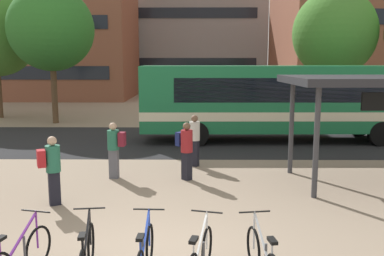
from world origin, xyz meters
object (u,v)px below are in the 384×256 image
object	(u,v)px
commuter_red_pack_0	(52,166)
commuter_navy_pack_3	(194,137)
city_bus	(282,100)
commuter_maroon_pack_5	(115,146)
parked_bicycle_black_1	(87,255)
commuter_navy_pack_2	(186,147)
street_tree_0	(334,33)
street_tree_3	(51,29)

from	to	relation	value
commuter_red_pack_0	commuter_navy_pack_3	xyz separation A→B (m)	(3.32, 3.85, 0.02)
city_bus	commuter_navy_pack_3	bearing A→B (deg)	49.31
commuter_maroon_pack_5	parked_bicycle_black_1	bearing A→B (deg)	101.54
commuter_navy_pack_2	commuter_navy_pack_3	size ratio (longest dim) A/B	1.00
commuter_navy_pack_2	street_tree_0	xyz separation A→B (m)	(7.82, 11.76, 3.92)
commuter_red_pack_0	commuter_navy_pack_2	bearing A→B (deg)	9.91
parked_bicycle_black_1	street_tree_0	bearing A→B (deg)	-34.96
parked_bicycle_black_1	commuter_navy_pack_2	bearing A→B (deg)	-21.06
street_tree_0	street_tree_3	world-z (taller)	street_tree_3
street_tree_3	commuter_navy_pack_3	bearing A→B (deg)	-51.34
commuter_navy_pack_2	street_tree_0	world-z (taller)	street_tree_0
commuter_navy_pack_3	street_tree_3	bearing A→B (deg)	151.18
commuter_navy_pack_3	street_tree_0	size ratio (longest dim) A/B	0.23
parked_bicycle_black_1	street_tree_0	xyz separation A→B (m)	(9.24, 17.45, 4.49)
parked_bicycle_black_1	commuter_red_pack_0	size ratio (longest dim) A/B	1.03
city_bus	street_tree_3	world-z (taller)	street_tree_3
commuter_red_pack_0	street_tree_3	world-z (taller)	street_tree_3
parked_bicycle_black_1	street_tree_3	size ratio (longest dim) A/B	0.23
commuter_red_pack_0	street_tree_3	size ratio (longest dim) A/B	0.23
city_bus	parked_bicycle_black_1	size ratio (longest dim) A/B	7.03
parked_bicycle_black_1	commuter_navy_pack_2	distance (m)	5.89
commuter_navy_pack_3	commuter_maroon_pack_5	xyz separation A→B (m)	(-2.28, -1.49, -0.02)
commuter_navy_pack_3	street_tree_3	xyz separation A→B (m)	(-7.70, 9.63, 4.12)
commuter_navy_pack_3	commuter_maroon_pack_5	distance (m)	2.73
city_bus	street_tree_0	xyz separation A→B (m)	(3.88, 5.69, 3.10)
street_tree_0	street_tree_3	size ratio (longest dim) A/B	0.99
commuter_red_pack_0	commuter_maroon_pack_5	size ratio (longest dim) A/B	1.01
parked_bicycle_black_1	commuter_red_pack_0	bearing A→B (deg)	19.10
commuter_navy_pack_2	commuter_navy_pack_3	distance (m)	1.62
street_tree_0	commuter_navy_pack_2	bearing A→B (deg)	-123.61
city_bus	commuter_navy_pack_2	world-z (taller)	city_bus
commuter_red_pack_0	street_tree_3	xyz separation A→B (m)	(-4.38, 13.47, 4.13)
parked_bicycle_black_1	commuter_navy_pack_3	bearing A→B (deg)	-19.64
commuter_navy_pack_3	street_tree_0	bearing A→B (deg)	75.68
commuter_navy_pack_2	street_tree_3	bearing A→B (deg)	169.60
parked_bicycle_black_1	street_tree_3	xyz separation A→B (m)	(-6.08, 16.92, 4.70)
city_bus	commuter_maroon_pack_5	world-z (taller)	city_bus
commuter_red_pack_0	commuter_navy_pack_3	size ratio (longest dim) A/B	0.99
commuter_maroon_pack_5	street_tree_3	xyz separation A→B (m)	(-5.42, 11.12, 4.14)
commuter_navy_pack_2	commuter_maroon_pack_5	xyz separation A→B (m)	(-2.07, 0.11, -0.01)
commuter_navy_pack_2	commuter_maroon_pack_5	distance (m)	2.08
commuter_navy_pack_2	commuter_red_pack_0	bearing A→B (deg)	-98.36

